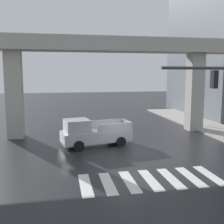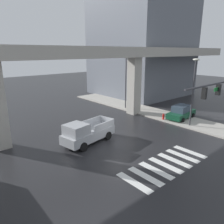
{
  "view_description": "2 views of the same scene",
  "coord_description": "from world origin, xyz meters",
  "views": [
    {
      "loc": [
        -4.42,
        -17.25,
        5.35
      ],
      "look_at": [
        -0.65,
        2.05,
        2.54
      ],
      "focal_mm": 43.25,
      "sensor_mm": 36.0,
      "label": 1
    },
    {
      "loc": [
        -12.13,
        -12.97,
        7.95
      ],
      "look_at": [
        0.51,
        1.67,
        2.52
      ],
      "focal_mm": 34.89,
      "sensor_mm": 36.0,
      "label": 2
    }
  ],
  "objects": [
    {
      "name": "pickup_truck",
      "position": [
        -2.11,
        2.1,
        0.99
      ],
      "size": [
        5.36,
        2.78,
        2.08
      ],
      "color": "#A8AAAF",
      "rests_on": "ground"
    },
    {
      "name": "crosswalk_stripes",
      "position": [
        -0.0,
        -4.83,
        0.01
      ],
      "size": [
        7.15,
        2.8,
        0.01
      ],
      "color": "silver",
      "rests_on": "ground"
    },
    {
      "name": "ground_plane",
      "position": [
        0.0,
        0.0,
        0.0
      ],
      "size": [
        120.0,
        120.0,
        0.0
      ],
      "primitive_type": "plane",
      "color": "#232326"
    },
    {
      "name": "street_lamp_mid_block",
      "position": [
        8.93,
        8.5,
        4.56
      ],
      "size": [
        0.44,
        0.7,
        7.24
      ],
      "color": "#38383D",
      "rests_on": "ground"
    },
    {
      "name": "elevated_overpass",
      "position": [
        0.0,
        6.12,
        7.31
      ],
      "size": [
        57.62,
        2.54,
        8.42
      ],
      "color": "#ADA89E",
      "rests_on": "ground"
    }
  ]
}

